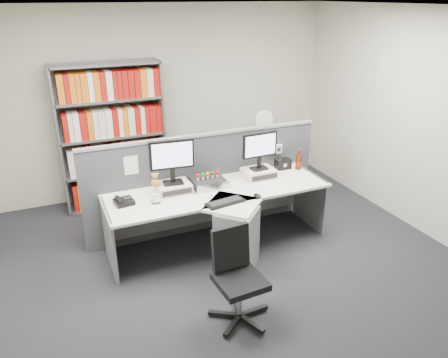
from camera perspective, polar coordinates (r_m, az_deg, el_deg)
name	(u,v)px	position (r m, az deg, el deg)	size (l,w,h in m)	color
ground	(248,281)	(4.75, 3.18, -13.16)	(5.50, 5.50, 0.00)	#27282E
room_shell	(252,116)	(3.96, 3.76, 8.22)	(5.04, 5.54, 2.72)	beige
partition	(205,182)	(5.42, -2.46, -0.35)	(3.00, 0.08, 1.27)	#3F4147
desk	(226,218)	(4.96, 0.25, -5.17)	(2.60, 1.20, 0.72)	white
monitor_riser_left	(173,187)	(4.99, -6.65, -1.10)	(0.38, 0.31, 0.10)	beige
monitor_riser_right	(259,173)	(5.38, 4.61, 0.80)	(0.38, 0.31, 0.10)	beige
monitor_left	(172,158)	(4.86, -6.85, 2.72)	(0.50, 0.18, 0.51)	black
monitor_right	(260,148)	(5.26, 4.72, 4.09)	(0.45, 0.15, 0.46)	black
desktop_pc	(207,182)	(5.11, -2.19, -0.39)	(0.37, 0.33, 0.10)	black
figurines	(208,175)	(5.05, -2.14, 0.59)	(0.29, 0.05, 0.09)	beige
keyboard	(225,202)	(4.69, 0.14, -3.07)	(0.45, 0.22, 0.03)	black
mouse	(257,196)	(4.84, 4.39, -2.20)	(0.07, 0.11, 0.04)	black
desk_phone	(123,201)	(4.79, -13.04, -2.89)	(0.22, 0.20, 0.08)	black
desk_calendar	(156,199)	(4.74, -8.94, -2.62)	(0.09, 0.07, 0.11)	black
plush_toy	(155,181)	(4.88, -9.00, -0.26)	(0.10, 0.10, 0.17)	#A97D38
speaker	(283,164)	(5.65, 7.73, 1.98)	(0.20, 0.11, 0.13)	black
cola_bottle	(299,162)	(5.66, 9.76, 2.25)	(0.08, 0.08, 0.27)	#3F190A
shelving_unit	(112,138)	(6.19, -14.43, 5.19)	(1.41, 0.40, 2.00)	slate
filing_cabinet	(262,169)	(6.62, 4.95, 1.28)	(0.45, 0.61, 0.70)	slate
desk_fan	(263,124)	(6.40, 5.17, 7.13)	(0.33, 0.20, 0.56)	white
office_chair	(237,274)	(4.04, 1.66, -12.29)	(0.56, 0.58, 0.87)	silver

